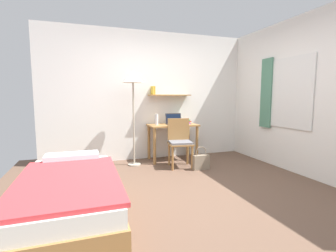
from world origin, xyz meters
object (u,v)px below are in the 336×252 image
object	(u,v)px
book_stack	(185,121)
handbag	(201,161)
desk	(173,132)
desk_chair	(180,140)
water_bottle	(157,120)
laptop	(174,121)
bed	(70,196)
standing_lamp	(133,82)

from	to	relation	value
book_stack	handbag	size ratio (longest dim) A/B	0.62
desk	desk_chair	xyz separation A→B (m)	(-0.04, -0.49, -0.10)
desk_chair	water_bottle	bearing A→B (deg)	123.45
desk_chair	laptop	world-z (taller)	laptop
bed	desk	distance (m)	2.71
bed	laptop	size ratio (longest dim) A/B	5.54
handbag	bed	bearing A→B (deg)	-151.08
bed	standing_lamp	bearing A→B (deg)	60.48
laptop	bed	bearing A→B (deg)	-133.70
laptop	handbag	size ratio (longest dim) A/B	0.82
desk_chair	bed	bearing A→B (deg)	-141.01
standing_lamp	water_bottle	world-z (taller)	standing_lamp
water_bottle	laptop	bearing A→B (deg)	7.06
book_stack	bed	bearing A→B (deg)	-137.13
desk_chair	handbag	xyz separation A→B (m)	(0.29, -0.31, -0.35)
bed	book_stack	world-z (taller)	book_stack
desk	standing_lamp	world-z (taller)	standing_lamp
desk_chair	standing_lamp	bearing A→B (deg)	155.75
desk_chair	handbag	distance (m)	0.54
desk	desk_chair	bearing A→B (deg)	-94.20
laptop	handbag	bearing A→B (deg)	-75.84
desk	water_bottle	bearing A→B (deg)	-176.23
bed	laptop	xyz separation A→B (m)	(1.89, 1.98, 0.55)
bed	water_bottle	world-z (taller)	water_bottle
desk	handbag	world-z (taller)	desk
laptop	water_bottle	xyz separation A→B (m)	(-0.39, -0.05, 0.05)
desk	handbag	size ratio (longest dim) A/B	2.37
bed	handbag	distance (m)	2.40
laptop	book_stack	bearing A→B (deg)	2.09
water_bottle	standing_lamp	bearing A→B (deg)	-166.76
book_stack	handbag	distance (m)	1.05
water_bottle	book_stack	bearing A→B (deg)	5.11
desk_chair	water_bottle	size ratio (longest dim) A/B	4.07
desk_chair	book_stack	size ratio (longest dim) A/B	3.46
desk_chair	handbag	world-z (taller)	desk_chair
laptop	handbag	world-z (taller)	laptop
desk	standing_lamp	size ratio (longest dim) A/B	0.56
standing_lamp	laptop	xyz separation A→B (m)	(0.86, 0.16, -0.77)
desk	handbag	xyz separation A→B (m)	(0.25, -0.79, -0.44)
bed	desk	world-z (taller)	desk
standing_lamp	water_bottle	bearing A→B (deg)	13.24
bed	desk_chair	xyz separation A→B (m)	(1.81, 1.47, 0.25)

